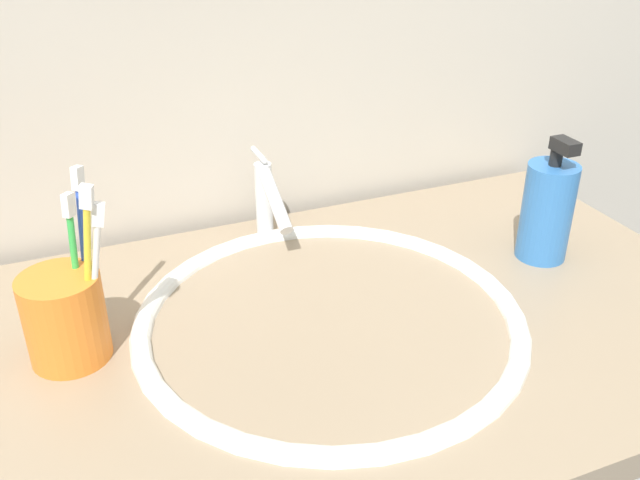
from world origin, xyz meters
name	(u,v)px	position (x,y,z in m)	size (l,w,h in m)	color
sink_basin	(330,348)	(0.01, 0.01, 0.80)	(0.45, 0.45, 0.12)	white
faucet	(267,197)	(0.01, 0.23, 0.90)	(0.02, 0.14, 0.12)	silver
toothbrush_cup	(65,318)	(-0.27, 0.05, 0.89)	(0.08, 0.08, 0.10)	orange
toothbrush_white	(95,272)	(-0.23, 0.04, 0.94)	(0.04, 0.01, 0.17)	white
toothbrush_yellow	(88,264)	(-0.24, 0.04, 0.96)	(0.04, 0.02, 0.20)	yellow
toothbrush_green	(75,262)	(-0.25, 0.07, 0.94)	(0.02, 0.03, 0.17)	green
toothbrush_blue	(83,245)	(-0.24, 0.08, 0.95)	(0.03, 0.03, 0.19)	blue
soap_dispenser	(547,210)	(0.33, 0.04, 0.91)	(0.07, 0.07, 0.17)	#3372BF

